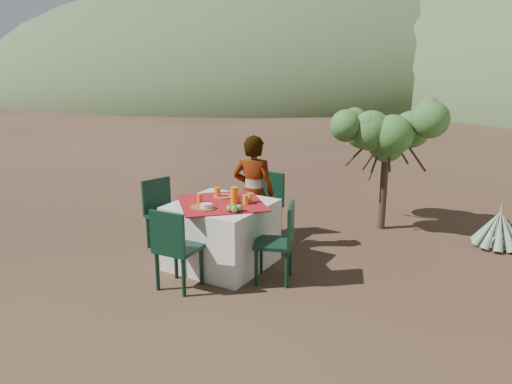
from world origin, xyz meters
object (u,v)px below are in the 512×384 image
at_px(agave, 499,229).
at_px(chair_right, 281,239).
at_px(chair_left, 162,210).
at_px(person, 254,193).
at_px(shrub_tree, 391,139).
at_px(chair_far, 267,201).
at_px(table, 222,234).
at_px(chair_near, 174,246).
at_px(juice_pitcher, 234,195).

bearing_deg(agave, chair_right, -129.48).
height_order(chair_left, person, person).
bearing_deg(chair_right, agave, 119.29).
bearing_deg(chair_right, shrub_tree, 147.31).
height_order(chair_left, shrub_tree, shrub_tree).
bearing_deg(chair_far, person, -76.83).
relative_size(chair_left, chair_right, 1.01).
height_order(chair_right, shrub_tree, shrub_tree).
bearing_deg(agave, table, -139.91).
xyz_separation_m(chair_far, chair_left, (-0.94, -1.04, 0.01)).
bearing_deg(chair_near, agave, -135.77).
xyz_separation_m(table, shrub_tree, (1.27, 2.28, 0.90)).
distance_m(chair_near, person, 1.46).
relative_size(chair_far, person, 0.60).
height_order(chair_left, juice_pitcher, juice_pitcher).
relative_size(chair_near, juice_pitcher, 4.61).
height_order(shrub_tree, juice_pitcher, shrub_tree).
xyz_separation_m(chair_near, juice_pitcher, (0.20, 0.83, 0.37)).
bearing_deg(juice_pitcher, person, 100.53).
relative_size(chair_left, shrub_tree, 0.54).
xyz_separation_m(chair_left, juice_pitcher, (1.14, -0.06, 0.37)).
height_order(table, chair_near, chair_near).
height_order(table, chair_far, chair_far).
bearing_deg(chair_far, chair_right, -51.78).
bearing_deg(person, chair_far, -92.54).
distance_m(person, agave, 3.18).
relative_size(chair_near, chair_right, 1.01).
bearing_deg(agave, chair_near, -131.84).
relative_size(table, agave, 1.89).
height_order(table, agave, table).
distance_m(table, shrub_tree, 2.76).
distance_m(chair_left, chair_right, 1.78).
bearing_deg(agave, juice_pitcher, -138.63).
relative_size(chair_far, juice_pitcher, 4.58).
relative_size(chair_near, shrub_tree, 0.54).
xyz_separation_m(chair_left, chair_right, (1.78, -0.14, -0.01)).
xyz_separation_m(shrub_tree, agave, (1.45, 0.01, -1.05)).
distance_m(chair_near, shrub_tree, 3.43).
bearing_deg(chair_near, shrub_tree, -116.99).
xyz_separation_m(chair_far, chair_right, (0.84, -1.18, -0.00)).
relative_size(chair_right, juice_pitcher, 4.56).
bearing_deg(chair_near, person, -97.44).
xyz_separation_m(chair_near, person, (0.09, 1.44, 0.24)).
xyz_separation_m(chair_far, shrub_tree, (1.31, 1.14, 0.79)).
xyz_separation_m(chair_far, person, (0.09, -0.50, 0.24)).
bearing_deg(juice_pitcher, chair_near, -103.64).
height_order(chair_left, agave, chair_left).
bearing_deg(juice_pitcher, shrub_tree, 63.76).
bearing_deg(table, juice_pitcher, 11.83).
bearing_deg(chair_near, chair_left, -47.44).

